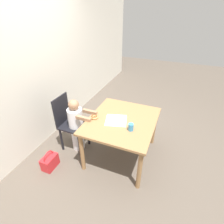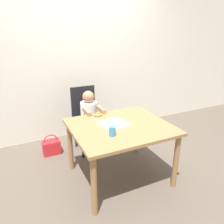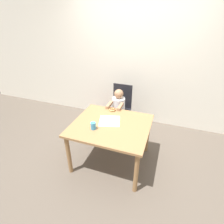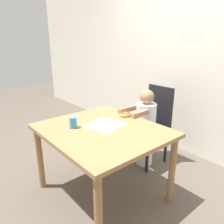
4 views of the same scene
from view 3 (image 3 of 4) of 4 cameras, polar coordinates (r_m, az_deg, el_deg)
ground_plane at (r=2.98m, az=-0.30°, el=-15.36°), size 12.00×12.00×0.00m
wall_back at (r=3.60m, az=7.76°, el=15.59°), size 8.00×0.05×2.50m
dining_table at (r=2.58m, az=-0.33°, el=-5.68°), size 1.11×0.97×0.70m
chair at (r=3.38m, az=2.72°, el=0.89°), size 0.37×0.41×0.95m
child_figure at (r=3.28m, az=2.07°, el=-0.25°), size 0.25×0.45×0.94m
donut at (r=2.87m, az=0.16°, el=0.90°), size 0.11×0.11×0.04m
napkin at (r=2.61m, az=-0.80°, el=-2.93°), size 0.37×0.37×0.00m
handbag at (r=3.78m, az=-5.03°, el=-2.37°), size 0.25×0.16×0.31m
cup at (r=2.42m, az=-6.14°, el=-4.51°), size 0.07×0.07×0.10m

